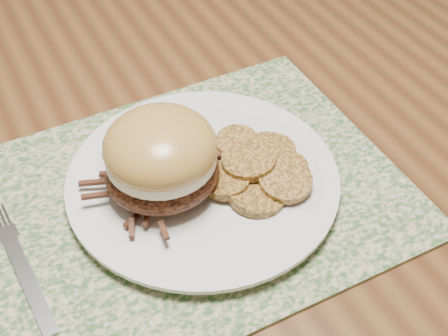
# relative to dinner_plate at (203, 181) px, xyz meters

# --- Properties ---
(placemat) EXTENTS (0.45, 0.33, 0.00)m
(placemat) POSITION_rel_dinner_plate_xyz_m (-0.03, -0.00, -0.01)
(placemat) COLOR #386031
(placemat) RESTS_ON dining_table
(dinner_plate) EXTENTS (0.26, 0.26, 0.02)m
(dinner_plate) POSITION_rel_dinner_plate_xyz_m (0.00, 0.00, 0.00)
(dinner_plate) COLOR silver
(dinner_plate) RESTS_ON placemat
(pork_sandwich) EXTENTS (0.12, 0.11, 0.09)m
(pork_sandwich) POSITION_rel_dinner_plate_xyz_m (-0.04, 0.00, 0.05)
(pork_sandwich) COLOR black
(pork_sandwich) RESTS_ON dinner_plate
(roasted_potatoes) EXTENTS (0.13, 0.13, 0.03)m
(roasted_potatoes) POSITION_rel_dinner_plate_xyz_m (0.05, -0.02, 0.02)
(roasted_potatoes) COLOR #9F6D2E
(roasted_potatoes) RESTS_ON dinner_plate
(fork) EXTENTS (0.02, 0.17, 0.00)m
(fork) POSITION_rel_dinner_plate_xyz_m (-0.19, -0.01, -0.01)
(fork) COLOR #BBBBC3
(fork) RESTS_ON placemat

